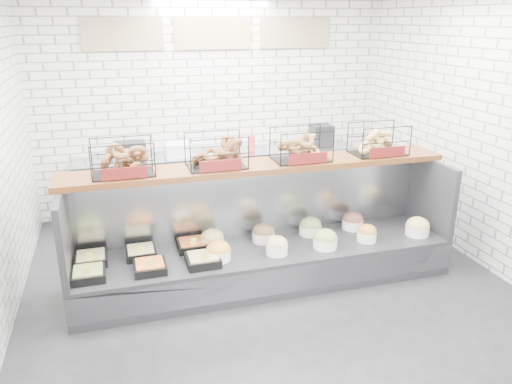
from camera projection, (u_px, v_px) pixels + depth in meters
name	position (u px, v px, depth m)	size (l,w,h in m)	color
ground	(274.00, 294.00, 5.16)	(5.50, 5.50, 0.00)	black
room_shell	(257.00, 85.00, 5.03)	(5.02, 5.51, 3.01)	silver
display_case	(264.00, 251.00, 5.36)	(4.00, 0.90, 1.20)	black
bagel_shelf	(260.00, 153.00, 5.17)	(4.10, 0.50, 0.40)	#46230F
prep_counter	(221.00, 181.00, 7.20)	(4.00, 0.60, 1.20)	#93969B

